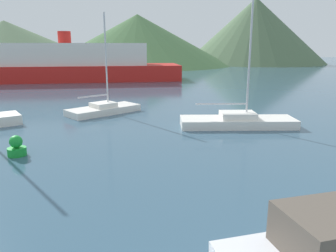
{
  "coord_description": "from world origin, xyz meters",
  "views": [
    {
      "loc": [
        -2.85,
        -0.75,
        4.96
      ],
      "look_at": [
        0.63,
        14.0,
        1.2
      ],
      "focal_mm": 35.0,
      "sensor_mm": 36.0,
      "label": 1
    }
  ],
  "objects": [
    {
      "name": "sailboat_inner",
      "position": [
        5.94,
        17.6,
        0.42
      ],
      "size": [
        7.36,
        3.57,
        10.88
      ],
      "rotation": [
        0.0,
        0.0,
        -0.21
      ],
      "color": "white",
      "rests_on": "ground_plane"
    },
    {
      "name": "sailboat_outer",
      "position": [
        -2.03,
        23.7,
        0.35
      ],
      "size": [
        5.71,
        4.5,
        7.22
      ],
      "rotation": [
        0.0,
        0.0,
        0.52
      ],
      "color": "white",
      "rests_on": "ground_plane"
    },
    {
      "name": "ferry_distant",
      "position": [
        -6.08,
        48.3,
        2.29
      ],
      "size": [
        32.46,
        9.83,
        6.81
      ],
      "rotation": [
        0.0,
        0.0,
        -0.09
      ],
      "color": "red",
      "rests_on": "ground_plane"
    },
    {
      "name": "buoy_marker",
      "position": [
        -6.34,
        14.81,
        0.39
      ],
      "size": [
        0.83,
        0.83,
        0.96
      ],
      "color": "green",
      "rests_on": "ground_plane"
    },
    {
      "name": "hill_east",
      "position": [
        9.3,
        84.14,
        6.2
      ],
      "size": [
        46.71,
        46.71,
        12.4
      ],
      "color": "#3D6038",
      "rests_on": "ground_plane"
    },
    {
      "name": "hill_central",
      "position": [
        -19.72,
        76.12,
        4.96
      ],
      "size": [
        45.86,
        45.86,
        9.91
      ],
      "color": "#4C6647",
      "rests_on": "ground_plane"
    },
    {
      "name": "hill_far_east",
      "position": [
        42.35,
        85.86,
        8.77
      ],
      "size": [
        38.73,
        38.73,
        17.53
      ],
      "color": "#4C6647",
      "rests_on": "ground_plane"
    }
  ]
}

